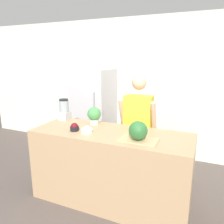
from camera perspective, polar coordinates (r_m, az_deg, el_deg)
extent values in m
plane|color=#564C47|center=(2.91, -3.59, -25.67)|extent=(14.00, 14.00, 0.00)
cube|color=silver|center=(4.25, 9.01, 6.17)|extent=(8.00, 0.06, 2.60)
cube|color=tan|center=(2.93, -0.30, -14.12)|extent=(2.00, 0.75, 0.95)
cube|color=#B7B7BC|center=(4.28, -4.71, -0.04)|extent=(0.68, 0.72, 1.66)
cylinder|color=gray|center=(3.83, -4.68, 0.85)|extent=(0.02, 0.02, 0.58)
cube|color=gray|center=(3.47, 6.55, -11.23)|extent=(0.31, 0.18, 0.78)
cube|color=gold|center=(3.24, 6.87, -0.53)|extent=(0.41, 0.22, 0.55)
sphere|color=#DBAD89|center=(3.16, 7.11, 7.60)|extent=(0.21, 0.21, 0.21)
cylinder|color=#DBAD89|center=(3.28, 2.67, -0.45)|extent=(0.07, 0.23, 0.46)
cylinder|color=#DBAD89|center=(3.15, 10.81, -1.28)|extent=(0.07, 0.23, 0.46)
cube|color=tan|center=(2.48, 6.95, -7.27)|extent=(0.43, 0.25, 0.01)
sphere|color=#2D6B33|center=(2.43, 6.83, -4.86)|extent=(0.21, 0.21, 0.21)
cylinder|color=black|center=(2.82, -9.76, -4.28)|extent=(0.11, 0.11, 0.06)
sphere|color=maroon|center=(2.81, -9.79, -3.72)|extent=(0.09, 0.09, 0.09)
cylinder|color=white|center=(2.73, -6.61, -4.87)|extent=(0.14, 0.14, 0.05)
sphere|color=white|center=(2.72, -6.62, -4.37)|extent=(0.08, 0.08, 0.08)
cube|color=#B7B7BC|center=(3.35, -12.31, -0.95)|extent=(0.15, 0.15, 0.12)
cylinder|color=#99A3AD|center=(3.32, -12.44, 1.48)|extent=(0.14, 0.14, 0.17)
cylinder|color=black|center=(3.30, -12.52, 3.13)|extent=(0.13, 0.13, 0.02)
cylinder|color=beige|center=(3.06, -4.65, -2.58)|extent=(0.13, 0.13, 0.07)
sphere|color=#478E4C|center=(3.03, -4.69, -0.50)|extent=(0.19, 0.19, 0.19)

